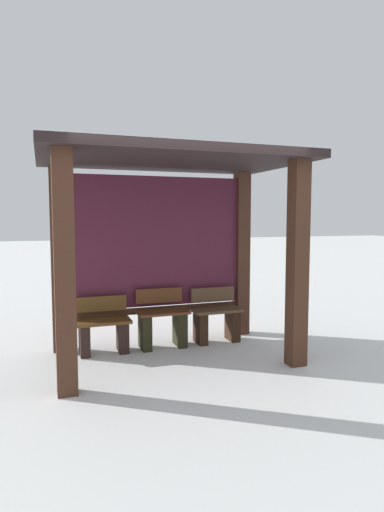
% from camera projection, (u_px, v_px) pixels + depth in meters
% --- Properties ---
extents(ground_plane, '(60.00, 60.00, 0.00)m').
position_uv_depth(ground_plane, '(172.00, 357.00, 5.41)').
color(ground_plane, white).
extents(bus_shelter, '(3.10, 1.98, 2.50)m').
position_uv_depth(bus_shelter, '(167.00, 211.00, 5.44)').
color(bus_shelter, '#45281B').
rests_on(bus_shelter, ground).
extents(bench_left_inside, '(0.69, 0.37, 0.72)m').
position_uv_depth(bench_left_inside, '(103.00, 330.00, 5.57)').
color(bench_left_inside, '#593817').
rests_on(bench_left_inside, ground).
extents(bench_center_inside, '(0.69, 0.39, 0.78)m').
position_uv_depth(bench_center_inside, '(162.00, 323.00, 5.82)').
color(bench_center_inside, '#583018').
rests_on(bench_center_inside, ground).
extents(bench_right_inside, '(0.69, 0.35, 0.75)m').
position_uv_depth(bench_right_inside, '(216.00, 319.00, 6.08)').
color(bench_right_inside, brown).
rests_on(bench_right_inside, ground).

